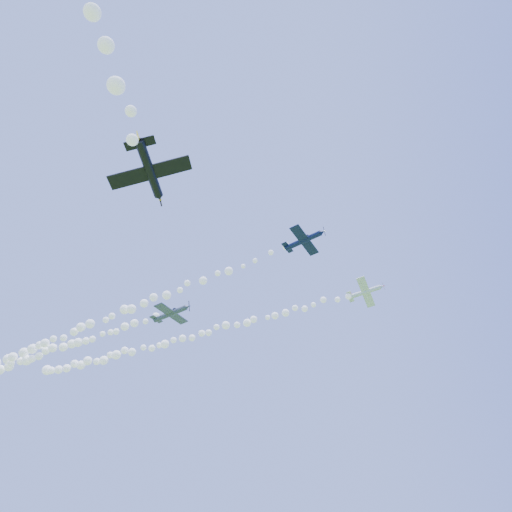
% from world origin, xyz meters
% --- Properties ---
extents(plane_white, '(7.15, 7.39, 2.43)m').
position_xyz_m(plane_white, '(22.98, 12.21, 49.97)').
color(plane_white, silver).
extents(smoke_trail_white, '(73.84, 19.73, 3.02)m').
position_xyz_m(smoke_trail_white, '(-15.98, 21.57, 49.64)').
color(smoke_trail_white, white).
extents(plane_navy, '(7.08, 7.50, 1.91)m').
position_xyz_m(plane_navy, '(13.11, -5.85, 47.73)').
color(plane_navy, '#0D153A').
extents(smoke_trail_navy, '(71.30, 28.30, 2.81)m').
position_xyz_m(smoke_trail_navy, '(-24.45, 8.20, 47.51)').
color(smoke_trail_navy, white).
extents(plane_grey, '(8.10, 8.58, 2.35)m').
position_xyz_m(plane_grey, '(-12.62, 7.84, 46.50)').
color(plane_grey, '#3B4257').
extents(smoke_trail_grey, '(64.37, 21.15, 3.55)m').
position_xyz_m(smoke_trail_grey, '(-47.07, 18.04, 46.07)').
color(smoke_trail_grey, white).
extents(plane_black, '(7.61, 7.54, 2.52)m').
position_xyz_m(plane_black, '(-0.12, -31.08, 34.90)').
color(plane_black, black).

